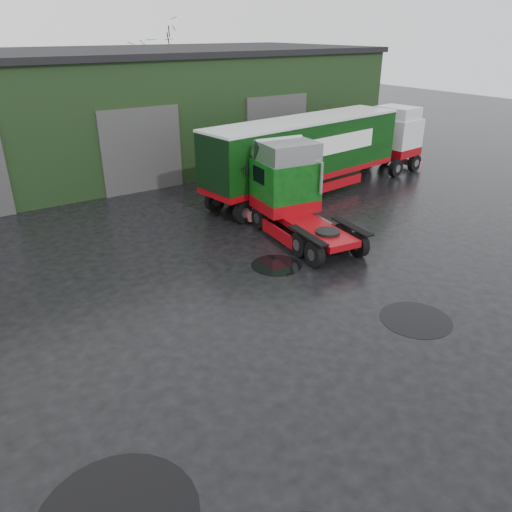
% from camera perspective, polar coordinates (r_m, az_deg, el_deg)
% --- Properties ---
extents(ground, '(100.00, 100.00, 0.00)m').
position_cam_1_polar(ground, '(13.40, 2.85, -8.80)').
color(ground, black).
extents(warehouse, '(32.40, 12.40, 6.30)m').
position_cam_1_polar(warehouse, '(30.49, -17.55, 15.63)').
color(warehouse, black).
rests_on(warehouse, ground).
extents(hero_tractor, '(3.04, 5.92, 3.53)m').
position_cam_1_polar(hero_tractor, '(18.39, 5.90, 6.76)').
color(hero_tractor, '#0C4210').
rests_on(hero_tractor, ground).
extents(lorry_right, '(14.11, 4.13, 3.66)m').
position_cam_1_polar(lorry_right, '(23.86, 5.56, 11.11)').
color(lorry_right, silver).
rests_on(lorry_right, ground).
extents(wash_bucket, '(0.33, 0.33, 0.28)m').
position_cam_1_polar(wash_bucket, '(22.01, 5.80, 5.35)').
color(wash_bucket, navy).
rests_on(wash_bucket, ground).
extents(tree_back_b, '(4.40, 4.40, 7.50)m').
position_cam_1_polar(tree_back_b, '(42.51, -11.22, 19.35)').
color(tree_back_b, black).
rests_on(tree_back_b, ground).
extents(puddle_1, '(1.74, 1.74, 0.01)m').
position_cam_1_polar(puddle_1, '(17.01, 2.34, -1.06)').
color(puddle_1, black).
rests_on(puddle_1, ground).
extents(puddle_3, '(1.97, 1.97, 0.01)m').
position_cam_1_polar(puddle_3, '(14.64, 17.79, -6.92)').
color(puddle_3, black).
rests_on(puddle_3, ground).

